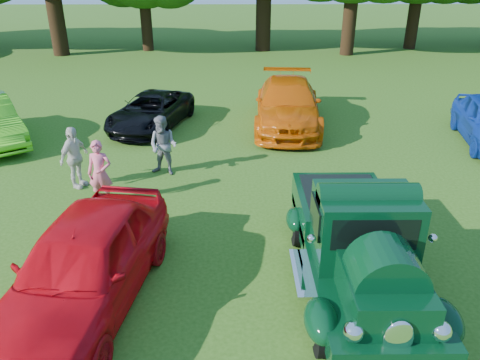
{
  "coord_description": "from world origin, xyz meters",
  "views": [
    {
      "loc": [
        -0.6,
        -6.93,
        5.38
      ],
      "look_at": [
        -0.53,
        2.14,
        1.1
      ],
      "focal_mm": 35.0,
      "sensor_mm": 36.0,
      "label": 1
    }
  ],
  "objects_px": {
    "spectator_grey": "(163,146)",
    "spectator_white": "(74,158)",
    "back_car_orange": "(288,104)",
    "spectator_pink": "(100,173)",
    "hero_pickup": "(358,244)",
    "red_convertible": "(85,263)",
    "back_car_black": "(151,111)"
  },
  "relations": [
    {
      "from": "spectator_grey",
      "to": "spectator_white",
      "type": "bearing_deg",
      "value": -141.86
    },
    {
      "from": "back_car_orange",
      "to": "spectator_pink",
      "type": "distance_m",
      "value": 7.73
    },
    {
      "from": "spectator_pink",
      "to": "hero_pickup",
      "type": "bearing_deg",
      "value": -27.65
    },
    {
      "from": "back_car_orange",
      "to": "spectator_pink",
      "type": "xyz_separation_m",
      "value": [
        -5.05,
        -5.85,
        0.01
      ]
    },
    {
      "from": "back_car_orange",
      "to": "spectator_pink",
      "type": "bearing_deg",
      "value": -126.31
    },
    {
      "from": "red_convertible",
      "to": "spectator_grey",
      "type": "relative_size",
      "value": 2.81
    },
    {
      "from": "spectator_pink",
      "to": "spectator_grey",
      "type": "xyz_separation_m",
      "value": [
        1.27,
        1.71,
        0.03
      ]
    },
    {
      "from": "spectator_grey",
      "to": "spectator_white",
      "type": "xyz_separation_m",
      "value": [
        -2.16,
        -0.8,
        -0.01
      ]
    },
    {
      "from": "red_convertible",
      "to": "spectator_white",
      "type": "relative_size",
      "value": 2.84
    },
    {
      "from": "red_convertible",
      "to": "spectator_pink",
      "type": "bearing_deg",
      "value": 109.28
    },
    {
      "from": "red_convertible",
      "to": "spectator_pink",
      "type": "relative_size",
      "value": 2.9
    },
    {
      "from": "red_convertible",
      "to": "spectator_pink",
      "type": "xyz_separation_m",
      "value": [
        -0.7,
        3.65,
        0.01
      ]
    },
    {
      "from": "hero_pickup",
      "to": "red_convertible",
      "type": "bearing_deg",
      "value": -174.17
    },
    {
      "from": "back_car_orange",
      "to": "spectator_white",
      "type": "xyz_separation_m",
      "value": [
        -5.94,
        -4.94,
        0.02
      ]
    },
    {
      "from": "hero_pickup",
      "to": "back_car_orange",
      "type": "height_order",
      "value": "hero_pickup"
    },
    {
      "from": "back_car_black",
      "to": "spectator_grey",
      "type": "distance_m",
      "value": 4.15
    },
    {
      "from": "red_convertible",
      "to": "hero_pickup",
      "type": "bearing_deg",
      "value": 14.19
    },
    {
      "from": "red_convertible",
      "to": "back_car_orange",
      "type": "xyz_separation_m",
      "value": [
        4.35,
        9.49,
        0.0
      ]
    },
    {
      "from": "red_convertible",
      "to": "spectator_grey",
      "type": "xyz_separation_m",
      "value": [
        0.56,
        5.35,
        0.04
      ]
    },
    {
      "from": "back_car_orange",
      "to": "spectator_grey",
      "type": "height_order",
      "value": "spectator_grey"
    },
    {
      "from": "red_convertible",
      "to": "back_car_black",
      "type": "distance_m",
      "value": 9.38
    },
    {
      "from": "back_car_orange",
      "to": "hero_pickup",
      "type": "bearing_deg",
      "value": -83.4
    },
    {
      "from": "back_car_orange",
      "to": "spectator_grey",
      "type": "bearing_deg",
      "value": -127.91
    },
    {
      "from": "back_car_black",
      "to": "back_car_orange",
      "type": "relative_size",
      "value": 0.78
    },
    {
      "from": "back_car_black",
      "to": "spectator_pink",
      "type": "distance_m",
      "value": 5.73
    },
    {
      "from": "back_car_black",
      "to": "spectator_grey",
      "type": "xyz_separation_m",
      "value": [
        1.01,
        -4.02,
        0.23
      ]
    },
    {
      "from": "hero_pickup",
      "to": "spectator_pink",
      "type": "distance_m",
      "value": 6.24
    },
    {
      "from": "spectator_pink",
      "to": "spectator_white",
      "type": "height_order",
      "value": "spectator_white"
    },
    {
      "from": "back_car_black",
      "to": "spectator_white",
      "type": "bearing_deg",
      "value": -89.05
    },
    {
      "from": "hero_pickup",
      "to": "spectator_white",
      "type": "distance_m",
      "value": 7.48
    },
    {
      "from": "hero_pickup",
      "to": "spectator_grey",
      "type": "height_order",
      "value": "hero_pickup"
    },
    {
      "from": "red_convertible",
      "to": "back_car_orange",
      "type": "height_order",
      "value": "back_car_orange"
    }
  ]
}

